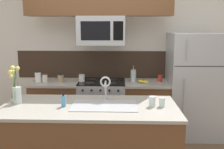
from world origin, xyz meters
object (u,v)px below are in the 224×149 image
microwave (101,31)px  storage_jar_medium (45,78)px  storage_jar_squat (82,78)px  coffee_tin (160,78)px  spare_glass (162,102)px  drinking_glass (152,102)px  sink_faucet (106,85)px  flower_vase (16,92)px  refrigerator (194,85)px  storage_jar_tall (38,76)px  dish_soap_bottle (63,101)px  storage_jar_short (61,78)px  stove_range (102,108)px  french_press (133,75)px  banana_bunch (143,82)px

microwave → storage_jar_medium: (-0.94, -0.01, -0.77)m
storage_jar_squat → coffee_tin: 1.30m
storage_jar_squat → spare_glass: size_ratio=1.18×
drinking_glass → storage_jar_medium: bearing=142.7°
sink_faucet → flower_vase: flower_vase is taller
microwave → drinking_glass: bearing=-61.6°
refrigerator → storage_jar_tall: refrigerator is taller
storage_jar_tall → drinking_glass: (1.73, -1.24, -0.03)m
storage_jar_tall → refrigerator: bearing=0.8°
storage_jar_squat → dish_soap_bottle: size_ratio=0.77×
sink_faucet → spare_glass: bearing=-19.2°
drinking_glass → storage_jar_short: bearing=137.4°
drinking_glass → flower_vase: flower_vase is taller
flower_vase → microwave: bearing=51.3°
stove_range → french_press: (0.52, 0.06, 0.55)m
storage_jar_tall → french_press: bearing=2.8°
storage_jar_short → coffee_tin: size_ratio=1.20×
banana_bunch → dish_soap_bottle: (-1.03, -1.23, 0.05)m
microwave → storage_jar_tall: microwave is taller
stove_range → microwave: 1.29m
storage_jar_squat → banana_bunch: (1.01, -0.05, -0.04)m
sink_faucet → flower_vase: size_ratio=0.65×
storage_jar_short → flower_vase: bearing=-102.3°
stove_range → flower_vase: bearing=-128.2°
coffee_tin → flower_vase: size_ratio=0.23×
refrigerator → flower_vase: refrigerator is taller
storage_jar_tall → storage_jar_squat: (0.73, 0.00, -0.03)m
storage_jar_squat → spare_glass: (1.11, -1.25, -0.01)m
storage_jar_medium → storage_jar_short: storage_jar_medium is taller
storage_jar_tall → drinking_glass: 2.13m
refrigerator → dish_soap_bottle: 2.29m
storage_jar_squat → spare_glass: bearing=-48.2°
dish_soap_bottle → spare_glass: 1.13m
microwave → storage_jar_squat: 0.84m
storage_jar_tall → banana_bunch: bearing=-1.5°
dish_soap_bottle → flower_vase: 0.60m
microwave → flower_vase: microwave is taller
stove_range → spare_glass: bearing=-58.2°
microwave → flower_vase: bearing=-128.7°
stove_range → storage_jar_squat: 0.61m
microwave → drinking_glass: (0.67, -1.24, -0.78)m
french_press → stove_range: bearing=-173.4°
stove_range → dish_soap_bottle: 1.44m
sink_faucet → storage_jar_short: bearing=128.3°
microwave → refrigerator: (1.52, 0.04, -0.89)m
stove_range → storage_jar_medium: (-0.94, -0.03, 0.52)m
storage_jar_squat → drinking_glass: (1.00, -1.24, -0.00)m
refrigerator → drinking_glass: refrigerator is taller
stove_range → storage_jar_tall: 1.19m
storage_jar_squat → dish_soap_bottle: bearing=-90.8°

